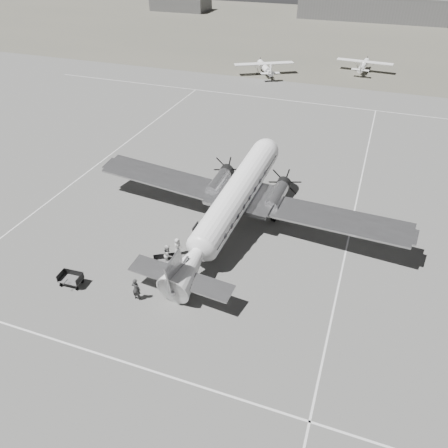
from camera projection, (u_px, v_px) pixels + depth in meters
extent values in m
plane|color=slate|center=(207.00, 242.00, 39.42)|extent=(260.00, 260.00, 0.00)
cube|color=silver|center=(128.00, 363.00, 28.59)|extent=(60.00, 0.15, 0.01)
cube|color=silver|center=(341.00, 272.00, 36.06)|extent=(0.15, 80.00, 0.01)
cube|color=silver|center=(98.00, 164.00, 52.18)|extent=(0.15, 60.00, 0.01)
cube|color=silver|center=(299.00, 102.00, 70.35)|extent=(90.00, 0.15, 0.01)
cube|color=#5C594D|center=(343.00, 34.00, 112.88)|extent=(260.00, 90.00, 0.01)
cube|color=#5E5E5E|center=(372.00, 8.00, 129.11)|extent=(42.00, 14.00, 6.00)
cube|color=#565656|center=(181.00, 4.00, 142.60)|extent=(18.00, 10.00, 4.00)
imported|color=#2F2F2F|center=(136.00, 289.00, 32.94)|extent=(0.74, 0.51, 1.97)
imported|color=silver|center=(168.00, 255.00, 36.36)|extent=(0.93, 1.09, 1.96)
imported|color=silver|center=(177.00, 246.00, 37.57)|extent=(0.72, 0.91, 1.62)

